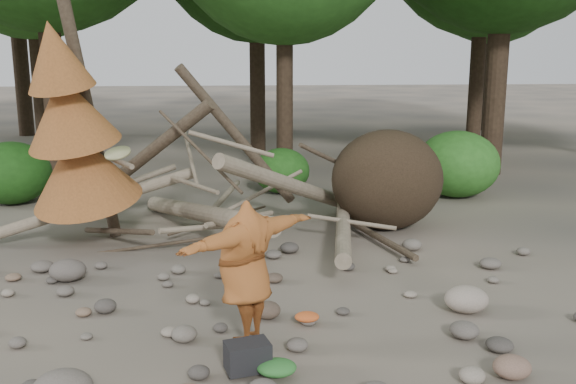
{
  "coord_description": "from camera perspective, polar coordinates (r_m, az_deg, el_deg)",
  "views": [
    {
      "loc": [
        -0.45,
        -7.82,
        3.45
      ],
      "look_at": [
        0.39,
        1.5,
        1.4
      ],
      "focal_mm": 40.0,
      "sensor_mm": 36.0,
      "label": 1
    }
  ],
  "objects": [
    {
      "name": "deadfall_pile",
      "position": [
        12.55,
        6.28,
        0.81
      ],
      "size": [
        8.55,
        5.24,
        3.3
      ],
      "color": "#332619",
      "rests_on": "ground"
    },
    {
      "name": "boulder_front_right",
      "position": [
        7.57,
        19.29,
        -14.47
      ],
      "size": [
        0.41,
        0.37,
        0.25
      ],
      "primitive_type": "ellipsoid",
      "color": "#7F604F",
      "rests_on": "ground"
    },
    {
      "name": "cloth_green",
      "position": [
        7.16,
        -1.01,
        -15.7
      ],
      "size": [
        0.43,
        0.36,
        0.16
      ],
      "primitive_type": "ellipsoid",
      "color": "#2C6D2B",
      "rests_on": "ground"
    },
    {
      "name": "boulder_mid_left",
      "position": [
        10.48,
        -18.99,
        -6.6
      ],
      "size": [
        0.56,
        0.5,
        0.33
      ],
      "primitive_type": "ellipsoid",
      "color": "#5B534C",
      "rests_on": "ground"
    },
    {
      "name": "boulder_mid_right",
      "position": [
        9.11,
        15.58,
        -9.16
      ],
      "size": [
        0.6,
        0.54,
        0.36
      ],
      "primitive_type": "ellipsoid",
      "color": "gray",
      "rests_on": "ground"
    },
    {
      "name": "bush_right",
      "position": [
        16.01,
        14.83,
        2.42
      ],
      "size": [
        2.0,
        2.0,
        1.6
      ],
      "primitive_type": "ellipsoid",
      "color": "#317424",
      "rests_on": "ground"
    },
    {
      "name": "cloth_orange",
      "position": [
        8.44,
        1.7,
        -11.34
      ],
      "size": [
        0.32,
        0.26,
        0.12
      ],
      "primitive_type": "ellipsoid",
      "color": "#C55221",
      "rests_on": "ground"
    },
    {
      "name": "ground",
      "position": [
        8.56,
        -1.76,
        -11.43
      ],
      "size": [
        120.0,
        120.0,
        0.0
      ],
      "primitive_type": "plane",
      "color": "#514C44",
      "rests_on": "ground"
    },
    {
      "name": "backpack",
      "position": [
        7.23,
        -3.61,
        -14.78
      ],
      "size": [
        0.54,
        0.42,
        0.32
      ],
      "primitive_type": "cube",
      "rotation": [
        0.0,
        0.0,
        0.25
      ],
      "color": "black",
      "rests_on": "ground"
    },
    {
      "name": "frisbee_thrower",
      "position": [
        7.6,
        -3.8,
        -7.0
      ],
      "size": [
        2.4,
        1.84,
        2.44
      ],
      "color": "#995222",
      "rests_on": "ground"
    },
    {
      "name": "bush_mid",
      "position": [
        15.93,
        -0.58,
        1.91
      ],
      "size": [
        1.4,
        1.4,
        1.12
      ],
      "primitive_type": "ellipsoid",
      "color": "#27621C",
      "rests_on": "ground"
    },
    {
      "name": "dead_conifer",
      "position": [
        11.58,
        -18.52,
        5.09
      ],
      "size": [
        2.06,
        2.16,
        4.35
      ],
      "color": "#4C3F30",
      "rests_on": "ground"
    },
    {
      "name": "bush_left",
      "position": [
        16.08,
        -23.4,
        1.56
      ],
      "size": [
        1.8,
        1.8,
        1.44
      ],
      "primitive_type": "ellipsoid",
      "color": "#1D4D14",
      "rests_on": "ground"
    }
  ]
}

